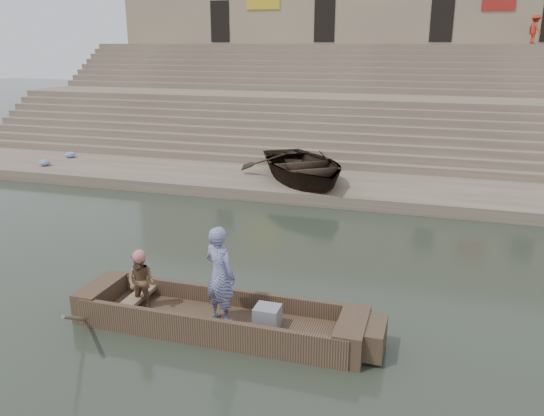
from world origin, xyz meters
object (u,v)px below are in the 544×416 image
at_px(main_rowboat, 218,324).
at_px(beached_rowboat, 303,166).
at_px(pedestrian, 535,29).
at_px(rowing_man, 141,282).
at_px(television, 267,317).
at_px(standing_man, 220,275).

bearing_deg(main_rowboat, beached_rowboat, 95.03).
relative_size(main_rowboat, pedestrian, 3.27).
distance_m(rowing_man, television, 2.56).
bearing_deg(rowing_man, pedestrian, 66.72).
height_order(main_rowboat, beached_rowboat, beached_rowboat).
distance_m(beached_rowboat, pedestrian, 18.09).
xyz_separation_m(standing_man, television, (0.89, 0.04, -0.74)).
height_order(main_rowboat, rowing_man, rowing_man).
xyz_separation_m(rowing_man, pedestrian, (9.83, 25.09, 5.15)).
relative_size(standing_man, pedestrian, 1.23).
xyz_separation_m(standing_man, beached_rowboat, (-0.99, 10.29, -0.21)).
bearing_deg(television, main_rowboat, 180.00).
height_order(rowing_man, beached_rowboat, beached_rowboat).
distance_m(television, pedestrian, 26.64).
xyz_separation_m(television, pedestrian, (7.30, 25.01, 5.54)).
distance_m(main_rowboat, beached_rowboat, 10.33).
bearing_deg(standing_man, pedestrian, -85.79).
xyz_separation_m(main_rowboat, standing_man, (0.08, -0.04, 1.05)).
bearing_deg(beached_rowboat, rowing_man, -128.08).
bearing_deg(main_rowboat, pedestrian, 71.70).
distance_m(standing_man, television, 1.16).
height_order(television, pedestrian, pedestrian).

